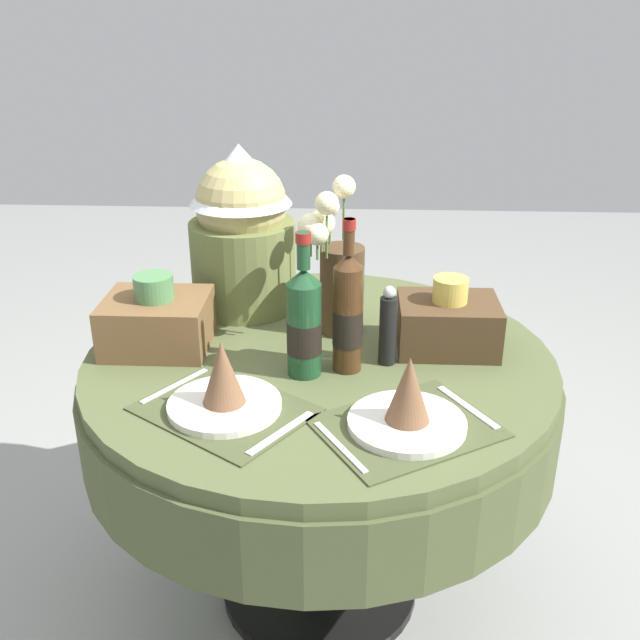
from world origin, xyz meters
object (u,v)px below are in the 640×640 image
(flower_vase, at_px, (337,269))
(place_setting_left, at_px, (224,391))
(dining_table, at_px, (319,405))
(wine_bottle_rear, at_px, (304,322))
(pepper_mill, at_px, (388,328))
(place_setting_right, at_px, (408,408))
(woven_basket_side_right, at_px, (448,322))
(gift_tub_back_left, at_px, (242,224))
(woven_basket_side_left, at_px, (157,320))
(wine_bottle_left, at_px, (348,314))

(flower_vase, bearing_deg, place_setting_left, -119.27)
(dining_table, height_order, wine_bottle_rear, wine_bottle_rear)
(pepper_mill, bearing_deg, place_setting_right, -83.95)
(dining_table, xyz_separation_m, place_setting_left, (-0.19, -0.27, 0.19))
(woven_basket_side_right, bearing_deg, pepper_mill, -149.32)
(woven_basket_side_right, bearing_deg, flower_vase, 164.41)
(place_setting_left, bearing_deg, woven_basket_side_right, 32.95)
(wine_bottle_rear, bearing_deg, pepper_mill, 17.95)
(pepper_mill, relative_size, woven_basket_side_right, 0.81)
(flower_vase, bearing_deg, gift_tub_back_left, 147.94)
(dining_table, xyz_separation_m, gift_tub_back_left, (-0.22, 0.30, 0.38))
(gift_tub_back_left, distance_m, woven_basket_side_left, 0.36)
(place_setting_left, distance_m, place_setting_right, 0.38)
(pepper_mill, height_order, woven_basket_side_left, pepper_mill)
(wine_bottle_left, height_order, wine_bottle_rear, wine_bottle_left)
(dining_table, xyz_separation_m, flower_vase, (0.04, 0.13, 0.32))
(place_setting_left, bearing_deg, woven_basket_side_left, 125.96)
(dining_table, height_order, wine_bottle_left, wine_bottle_left)
(wine_bottle_left, bearing_deg, wine_bottle_rear, -164.51)
(place_setting_left, bearing_deg, pepper_mill, 33.89)
(gift_tub_back_left, xyz_separation_m, woven_basket_side_right, (0.53, -0.24, -0.17))
(place_setting_left, bearing_deg, place_setting_right, -7.71)
(pepper_mill, distance_m, woven_basket_side_right, 0.18)
(wine_bottle_rear, height_order, woven_basket_side_left, wine_bottle_rear)
(dining_table, distance_m, place_setting_left, 0.38)
(flower_vase, relative_size, gift_tub_back_left, 0.87)
(wine_bottle_left, bearing_deg, dining_table, 134.96)
(dining_table, relative_size, place_setting_right, 2.72)
(wine_bottle_left, xyz_separation_m, woven_basket_side_right, (0.24, 0.12, -0.07))
(woven_basket_side_left, bearing_deg, place_setting_right, -30.27)
(woven_basket_side_left, bearing_deg, wine_bottle_left, -11.54)
(gift_tub_back_left, bearing_deg, place_setting_left, -86.32)
(place_setting_left, height_order, pepper_mill, pepper_mill)
(pepper_mill, bearing_deg, wine_bottle_left, -159.58)
(wine_bottle_left, distance_m, pepper_mill, 0.11)
(dining_table, xyz_separation_m, wine_bottle_rear, (-0.03, -0.09, 0.27))
(wine_bottle_left, xyz_separation_m, wine_bottle_rear, (-0.10, -0.03, -0.01))
(place_setting_right, height_order, pepper_mill, pepper_mill)
(wine_bottle_rear, bearing_deg, gift_tub_back_left, 116.29)
(flower_vase, distance_m, wine_bottle_left, 0.21)
(pepper_mill, bearing_deg, dining_table, 168.62)
(flower_vase, xyz_separation_m, pepper_mill, (0.12, -0.17, -0.08))
(place_setting_left, distance_m, flower_vase, 0.47)
(place_setting_right, bearing_deg, wine_bottle_left, 116.46)
(place_setting_right, height_order, woven_basket_side_right, woven_basket_side_right)
(dining_table, relative_size, flower_vase, 2.95)
(flower_vase, distance_m, pepper_mill, 0.22)
(wine_bottle_left, xyz_separation_m, pepper_mill, (0.09, 0.04, -0.05))
(place_setting_right, height_order, wine_bottle_rear, wine_bottle_rear)
(place_setting_right, height_order, wine_bottle_left, wine_bottle_left)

